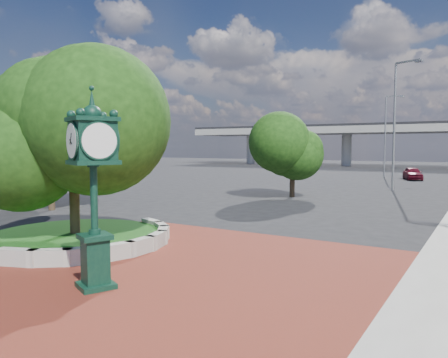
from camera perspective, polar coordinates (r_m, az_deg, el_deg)
ground at (r=13.71m, az=-5.11°, el=-10.78°), size 200.00×200.00×0.00m
plaza at (r=12.95m, az=-7.81°, el=-11.62°), size 12.00×12.00×0.04m
planter_wall at (r=15.38m, az=-13.32°, el=-8.19°), size 2.96×6.77×0.54m
grass_bed at (r=17.05m, az=-18.83°, el=-7.31°), size 6.10×6.10×0.40m
overpass at (r=81.08m, az=25.92°, el=5.95°), size 90.00×12.00×7.50m
tree_planter at (r=16.72m, az=-19.12°, el=4.61°), size 5.20×5.20×6.33m
tree_northwest at (r=26.11m, az=-21.81°, el=5.21°), size 5.60×5.60×6.93m
tree_street at (r=31.00m, az=8.95°, el=3.63°), size 4.40×4.40×5.45m
post_clock at (r=11.15m, az=-16.66°, el=-0.24°), size 1.29×1.29×4.94m
parked_car at (r=50.84m, az=23.42°, el=0.67°), size 2.80×4.30×1.36m
street_lamp_near at (r=37.78m, az=21.70°, el=7.66°), size 2.19×1.03×10.22m
street_lamp_far at (r=54.50m, az=20.55°, el=6.06°), size 2.11×0.38×9.41m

